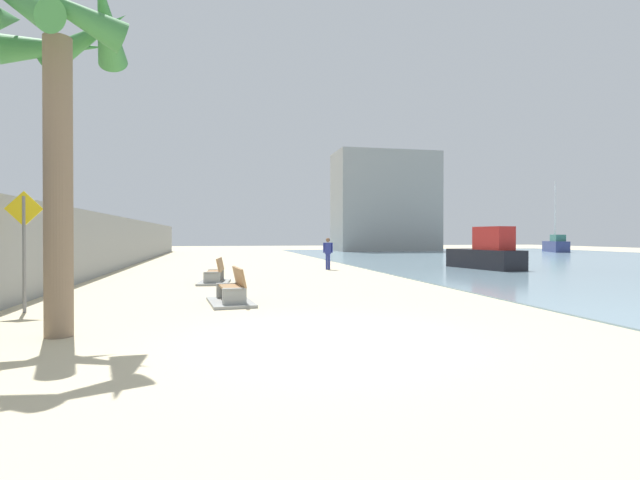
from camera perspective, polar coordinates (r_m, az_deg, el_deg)
name	(u,v)px	position (r m, az deg, el deg)	size (l,w,h in m)	color
ground_plane	(253,269)	(26.42, -7.88, -3.47)	(120.00, 120.00, 0.00)	#C6B793
seawall	(106,243)	(26.88, -24.04, -0.38)	(0.80, 64.00, 2.88)	gray
water_bay	(626,264)	(36.96, 32.52, -2.38)	(36.00, 68.00, 0.04)	#7A99A8
palm_tree	(56,67)	(10.44, -28.75, 17.48)	(2.81, 2.97, 6.55)	#7A6651
bench_near	(232,295)	(13.29, -10.42, -6.43)	(1.32, 2.21, 0.98)	gray
bench_far	(215,277)	(19.01, -12.33, -4.34)	(1.32, 2.21, 0.98)	gray
person_walking	(328,251)	(26.00, 0.94, -1.31)	(0.53, 0.23, 1.72)	navy
boat_distant	(556,245)	(58.90, 26.14, -0.52)	(3.10, 5.06, 7.88)	navy
boat_far_left	(487,254)	(27.59, 19.13, -1.53)	(2.32, 4.89, 2.28)	black
pedestrian_sign	(24,237)	(13.48, -31.62, 0.28)	(0.85, 0.08, 2.91)	slate
harbor_building	(385,202)	(57.83, 7.72, 4.47)	(12.00, 6.00, 11.64)	gray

